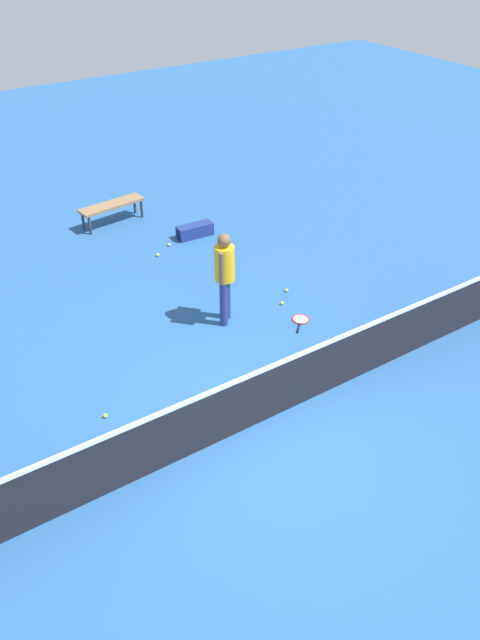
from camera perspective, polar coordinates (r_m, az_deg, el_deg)
name	(u,v)px	position (r m, az deg, el deg)	size (l,w,h in m)	color
ground_plane	(258,423)	(8.99, 1.66, -9.40)	(40.00, 40.00, 0.00)	#265693
court_net	(259,396)	(8.65, 1.72, -7.02)	(10.09, 0.09, 1.07)	#4C4C51
player_near_side	(225,271)	(10.42, -1.42, 4.50)	(0.48, 0.48, 1.70)	navy
tennis_racket_near_player	(300,320)	(11.01, 5.57, 0.00)	(0.54, 0.53, 0.03)	red
tennis_ball_near_player	(287,290)	(11.78, 4.30, 2.74)	(0.07, 0.07, 0.07)	#C6E033
tennis_ball_by_net	(282,303)	(11.39, 3.88, 1.55)	(0.07, 0.07, 0.07)	#C6E033
tennis_ball_midcourt	(169,245)	(13.42, -6.52, 6.88)	(0.07, 0.07, 0.07)	#C6E033
tennis_ball_baseline	(105,416)	(9.24, -12.26, -8.59)	(0.07, 0.07, 0.07)	#C6E033
tennis_ball_stray_left	(158,255)	(13.05, -7.55, 5.94)	(0.07, 0.07, 0.07)	#C6E033
courtside_bench	(112,206)	(14.45, -11.69, 10.18)	(1.54, 0.58, 0.48)	olive
equipment_bag	(194,231)	(13.71, -4.29, 8.15)	(0.81, 0.33, 0.28)	navy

